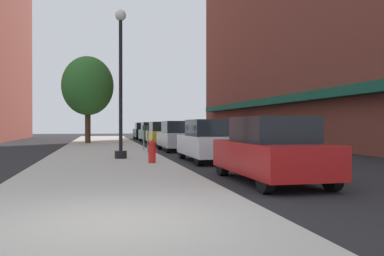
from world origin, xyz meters
The scene contains 13 objects.
ground_plane centered at (4.00, 18.00, 0.00)m, with size 90.00×90.00×0.00m, color #232326.
sidewalk_slab centered at (0.00, 19.00, 0.06)m, with size 4.80×50.00×0.12m, color #B7B2A8.
lamppost centered at (0.60, 10.92, 3.20)m, with size 0.48×0.48×5.90m.
fire_hydrant centered at (1.58, 8.74, 0.52)m, with size 0.33×0.26×0.79m.
parking_meter_near centered at (2.05, 16.28, 0.95)m, with size 0.14×0.09×1.31m.
parking_meter_far centered at (2.05, 14.34, 0.95)m, with size 0.14×0.09×1.31m.
tree_near centered at (-1.10, 25.54, 4.28)m, with size 3.73×3.73×6.32m.
car_red centered at (4.00, 3.96, 0.81)m, with size 1.80×4.30×1.66m.
car_white centered at (4.00, 10.04, 0.81)m, with size 1.80×4.30×1.66m.
car_silver centered at (4.00, 16.93, 0.81)m, with size 1.80×4.30×1.66m.
car_yellow centered at (4.00, 23.22, 0.81)m, with size 1.80×4.30×1.66m.
car_green centered at (4.00, 29.29, 0.81)m, with size 1.80×4.30×1.66m.
car_black centered at (4.00, 36.00, 0.81)m, with size 1.80×4.30×1.66m.
Camera 1 is at (-0.18, -5.89, 1.47)m, focal length 39.16 mm.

